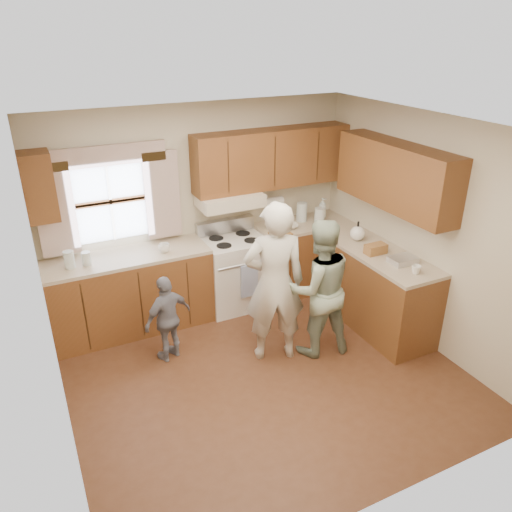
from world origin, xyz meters
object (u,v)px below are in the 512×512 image
woman_right (318,288)px  child (168,318)px  stove (234,271)px  woman_left (274,283)px

woman_right → child: size_ratio=1.58×
stove → child: size_ratio=1.10×
woman_right → child: (-1.48, 0.57, -0.28)m
stove → woman_left: bearing=-93.2°
stove → woman_left: woman_left is taller
woman_left → child: (-1.01, 0.45, -0.39)m
woman_left → child: 1.18m
stove → woman_right: woman_right is taller
stove → woman_right: 1.40m
stove → child: 1.31m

